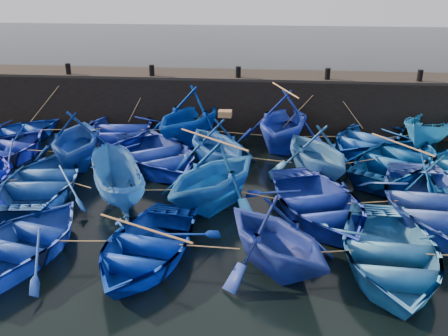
# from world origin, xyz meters

# --- Properties ---
(ground) EXTENTS (120.00, 120.00, 0.00)m
(ground) POSITION_xyz_m (0.00, 0.00, 0.00)
(ground) COLOR black
(ground) RESTS_ON ground
(quay_wall) EXTENTS (26.00, 2.50, 2.50)m
(quay_wall) POSITION_xyz_m (0.00, 10.50, 1.25)
(quay_wall) COLOR black
(quay_wall) RESTS_ON ground
(quay_top) EXTENTS (26.00, 2.50, 0.12)m
(quay_top) POSITION_xyz_m (0.00, 10.50, 2.56)
(quay_top) COLOR black
(quay_top) RESTS_ON quay_wall
(bollard_0) EXTENTS (0.24, 0.24, 0.50)m
(bollard_0) POSITION_xyz_m (-8.00, 9.60, 2.87)
(bollard_0) COLOR black
(bollard_0) RESTS_ON quay_top
(bollard_1) EXTENTS (0.24, 0.24, 0.50)m
(bollard_1) POSITION_xyz_m (-4.00, 9.60, 2.87)
(bollard_1) COLOR black
(bollard_1) RESTS_ON quay_top
(bollard_2) EXTENTS (0.24, 0.24, 0.50)m
(bollard_2) POSITION_xyz_m (0.00, 9.60, 2.87)
(bollard_2) COLOR black
(bollard_2) RESTS_ON quay_top
(bollard_3) EXTENTS (0.24, 0.24, 0.50)m
(bollard_3) POSITION_xyz_m (4.00, 9.60, 2.87)
(bollard_3) COLOR black
(bollard_3) RESTS_ON quay_top
(bollard_4) EXTENTS (0.24, 0.24, 0.50)m
(bollard_4) POSITION_xyz_m (8.00, 9.60, 2.87)
(bollard_4) COLOR black
(bollard_4) RESTS_ON quay_top
(boat_0) EXTENTS (4.97, 5.34, 0.90)m
(boat_0) POSITION_xyz_m (-9.67, 7.31, 0.45)
(boat_0) COLOR #0B2E96
(boat_0) RESTS_ON ground
(boat_1) EXTENTS (4.73, 6.11, 1.17)m
(boat_1) POSITION_xyz_m (-5.10, 7.80, 0.59)
(boat_1) COLOR #152AAE
(boat_1) RESTS_ON ground
(boat_2) EXTENTS (5.58, 5.94, 2.50)m
(boat_2) POSITION_xyz_m (-2.00, 7.98, 1.25)
(boat_2) COLOR #003199
(boat_2) RESTS_ON ground
(boat_3) EXTENTS (4.90, 5.43, 2.51)m
(boat_3) POSITION_xyz_m (2.10, 7.56, 1.26)
(boat_3) COLOR #1B35B9
(boat_3) RESTS_ON ground
(boat_4) EXTENTS (5.90, 6.31, 1.07)m
(boat_4) POSITION_xyz_m (5.69, 7.76, 0.53)
(boat_4) COLOR #0F419E
(boat_4) RESTS_ON ground
(boat_5) EXTENTS (3.57, 4.28, 1.59)m
(boat_5) POSITION_xyz_m (8.34, 8.17, 0.80)
(boat_5) COLOR #1F74BE
(boat_5) RESTS_ON ground
(boat_6) EXTENTS (4.77, 5.78, 1.04)m
(boat_6) POSITION_xyz_m (-9.07, 4.72, 0.52)
(boat_6) COLOR navy
(boat_6) RESTS_ON ground
(boat_7) EXTENTS (4.55, 5.01, 2.28)m
(boat_7) POSITION_xyz_m (-5.87, 4.65, 1.14)
(boat_7) COLOR navy
(boat_7) RESTS_ON ground
(boat_8) EXTENTS (6.35, 6.74, 1.14)m
(boat_8) POSITION_xyz_m (-2.80, 4.77, 0.57)
(boat_8) COLOR navy
(boat_8) RESTS_ON ground
(boat_9) EXTENTS (5.04, 5.22, 2.11)m
(boat_9) POSITION_xyz_m (-0.43, 4.81, 1.05)
(boat_9) COLOR #164EA3
(boat_9) RESTS_ON ground
(boat_10) EXTENTS (4.78, 5.05, 2.10)m
(boat_10) POSITION_xyz_m (3.28, 4.38, 1.05)
(boat_10) COLOR #28619F
(boat_10) RESTS_ON ground
(boat_11) EXTENTS (6.29, 6.72, 1.13)m
(boat_11) POSITION_xyz_m (6.43, 5.08, 0.57)
(boat_11) COLOR navy
(boat_11) RESTS_ON ground
(boat_14) EXTENTS (4.32, 5.58, 1.07)m
(boat_14) POSITION_xyz_m (-6.03, 1.83, 0.53)
(boat_14) COLOR #184694
(boat_14) RESTS_ON ground
(boat_15) EXTENTS (3.10, 4.20, 1.53)m
(boat_15) POSITION_xyz_m (-3.29, 1.38, 0.76)
(boat_15) COLOR #1F5596
(boat_15) RESTS_ON ground
(boat_16) EXTENTS (5.40, 5.60, 2.27)m
(boat_16) POSITION_xyz_m (-0.17, 1.55, 1.13)
(boat_16) COLOR blue
(boat_16) RESTS_ON ground
(boat_17) EXTENTS (5.16, 6.09, 1.08)m
(boat_17) POSITION_xyz_m (3.11, 1.02, 0.54)
(boat_17) COLOR navy
(boat_17) RESTS_ON ground
(boat_18) EXTENTS (4.42, 5.96, 1.19)m
(boat_18) POSITION_xyz_m (6.47, 1.39, 0.60)
(boat_18) COLOR #2B4AAD
(boat_18) RESTS_ON ground
(boat_21) EXTENTS (4.35, 5.33, 0.97)m
(boat_21) POSITION_xyz_m (-4.83, -2.04, 0.49)
(boat_21) COLOR navy
(boat_21) RESTS_ON ground
(boat_22) EXTENTS (3.98, 5.07, 0.95)m
(boat_22) POSITION_xyz_m (-1.54, -1.91, 0.48)
(boat_22) COLOR #042791
(boat_22) RESTS_ON ground
(boat_23) EXTENTS (4.88, 4.95, 1.97)m
(boat_23) POSITION_xyz_m (1.83, -1.96, 0.99)
(boat_23) COLOR navy
(boat_23) RESTS_ON ground
(boat_24) EXTENTS (3.92, 5.32, 1.07)m
(boat_24) POSITION_xyz_m (4.68, -1.74, 0.54)
(boat_24) COLOR #2667AC
(boat_24) RESTS_ON ground
(wooden_crate) EXTENTS (0.49, 0.42, 0.23)m
(wooden_crate) POSITION_xyz_m (-0.13, 4.81, 2.22)
(wooden_crate) COLOR brown
(wooden_crate) RESTS_ON boat_9
(mooring_ropes) EXTENTS (18.29, 11.58, 2.10)m
(mooring_ropes) POSITION_xyz_m (-0.07, 5.06, 0.89)
(mooring_ropes) COLOR tan
(mooring_ropes) RESTS_ON ground
(loose_oars) EXTENTS (10.23, 11.55, 1.62)m
(loose_oars) POSITION_xyz_m (1.71, 3.07, 1.75)
(loose_oars) COLOR #99724C
(loose_oars) RESTS_ON ground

